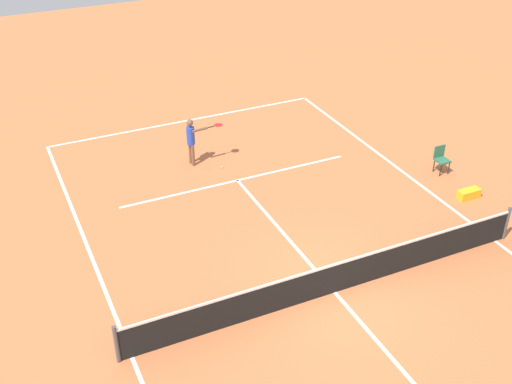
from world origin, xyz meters
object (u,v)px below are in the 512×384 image
at_px(player_serving, 192,138).
at_px(equipment_bag, 469,194).
at_px(tennis_ball, 222,167).
at_px(courtside_chair_mid, 441,158).

height_order(player_serving, equipment_bag, player_serving).
relative_size(tennis_ball, courtside_chair_mid, 0.07).
bearing_deg(tennis_ball, equipment_bag, 141.39).
bearing_deg(player_serving, courtside_chair_mid, 55.74).
bearing_deg(player_serving, equipment_bag, 45.47).
height_order(tennis_ball, equipment_bag, equipment_bag).
relative_size(player_serving, courtside_chair_mid, 1.82).
distance_m(tennis_ball, equipment_bag, 8.30).
bearing_deg(tennis_ball, courtside_chair_mid, 153.11).
bearing_deg(courtside_chair_mid, tennis_ball, -26.89).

